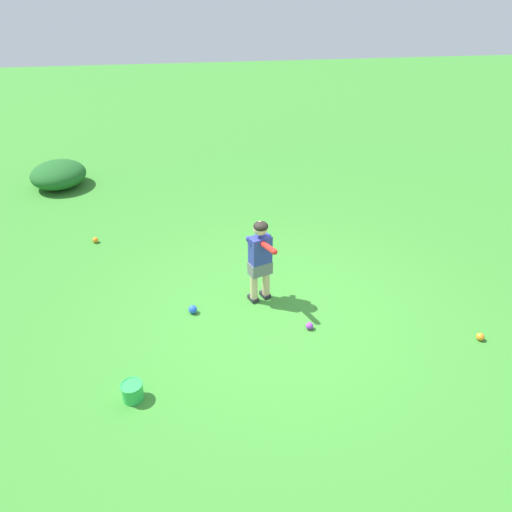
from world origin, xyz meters
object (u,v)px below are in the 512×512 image
play_ball_behind_batter (95,240)px  toy_bucket (133,391)px  play_ball_center_lawn (310,326)px  child_batter (260,254)px  play_ball_near_batter (193,309)px  play_ball_midfield (480,337)px

play_ball_behind_batter → toy_bucket: toy_bucket is taller
play_ball_behind_batter → play_ball_center_lawn: size_ratio=1.03×
play_ball_behind_batter → play_ball_center_lawn: play_ball_behind_batter is taller
child_batter → play_ball_near_batter: bearing=-170.3°
child_batter → play_ball_center_lawn: size_ratio=12.53×
play_ball_midfield → toy_bucket: (-3.74, -0.23, 0.05)m
play_ball_near_batter → toy_bucket: (-0.63, -1.25, 0.05)m
child_batter → play_ball_midfield: (2.27, -1.16, -0.61)m
play_ball_near_batter → play_ball_behind_batter: (-1.37, 2.00, -0.01)m
child_batter → play_ball_midfield: bearing=-27.1°
play_ball_center_lawn → child_batter: bearing=124.5°
play_ball_center_lawn → toy_bucket: bearing=-159.4°
play_ball_midfield → toy_bucket: toy_bucket is taller
play_ball_midfield → child_batter: bearing=152.9°
play_ball_center_lawn → play_ball_near_batter: bearing=158.2°
play_ball_behind_batter → child_batter: bearing=-39.9°
child_batter → play_ball_midfield: 2.62m
play_ball_near_batter → play_ball_behind_batter: bearing=124.5°
play_ball_behind_batter → play_ball_midfield: size_ratio=1.02×
child_batter → play_ball_near_batter: (-0.84, -0.14, -0.60)m
play_ball_near_batter → toy_bucket: size_ratio=0.48×
play_ball_near_batter → play_ball_behind_batter: size_ratio=1.17×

